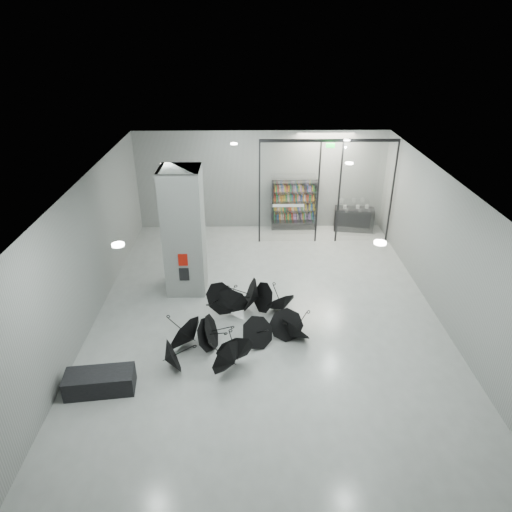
{
  "coord_description": "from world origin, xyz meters",
  "views": [
    {
      "loc": [
        -0.52,
        -10.92,
        7.76
      ],
      "look_at": [
        -0.3,
        1.5,
        1.4
      ],
      "focal_mm": 32.35,
      "sensor_mm": 36.0,
      "label": 1
    }
  ],
  "objects_px": {
    "shop_counter": "(354,219)",
    "bookshelf": "(294,205)",
    "column": "(184,232)",
    "bench": "(100,382)",
    "umbrella_cluster": "(238,327)"
  },
  "relations": [
    {
      "from": "column",
      "to": "shop_counter",
      "type": "height_order",
      "value": "column"
    },
    {
      "from": "shop_counter",
      "to": "bench",
      "type": "bearing_deg",
      "value": -121.76
    },
    {
      "from": "column",
      "to": "shop_counter",
      "type": "bearing_deg",
      "value": 35.83
    },
    {
      "from": "umbrella_cluster",
      "to": "bench",
      "type": "bearing_deg",
      "value": -147.22
    },
    {
      "from": "shop_counter",
      "to": "bookshelf",
      "type": "bearing_deg",
      "value": -175.76
    },
    {
      "from": "column",
      "to": "bookshelf",
      "type": "bearing_deg",
      "value": 50.89
    },
    {
      "from": "column",
      "to": "umbrella_cluster",
      "type": "height_order",
      "value": "column"
    },
    {
      "from": "column",
      "to": "shop_counter",
      "type": "relative_size",
      "value": 2.54
    },
    {
      "from": "bench",
      "to": "shop_counter",
      "type": "xyz_separation_m",
      "value": [
        7.83,
        9.2,
        0.22
      ]
    },
    {
      "from": "column",
      "to": "bench",
      "type": "height_order",
      "value": "column"
    },
    {
      "from": "shop_counter",
      "to": "umbrella_cluster",
      "type": "height_order",
      "value": "umbrella_cluster"
    },
    {
      "from": "column",
      "to": "bench",
      "type": "distance_m",
      "value": 5.18
    },
    {
      "from": "umbrella_cluster",
      "to": "shop_counter",
      "type": "bearing_deg",
      "value": 56.94
    },
    {
      "from": "bench",
      "to": "shop_counter",
      "type": "relative_size",
      "value": 1.0
    },
    {
      "from": "bench",
      "to": "shop_counter",
      "type": "bearing_deg",
      "value": 43.0
    }
  ]
}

